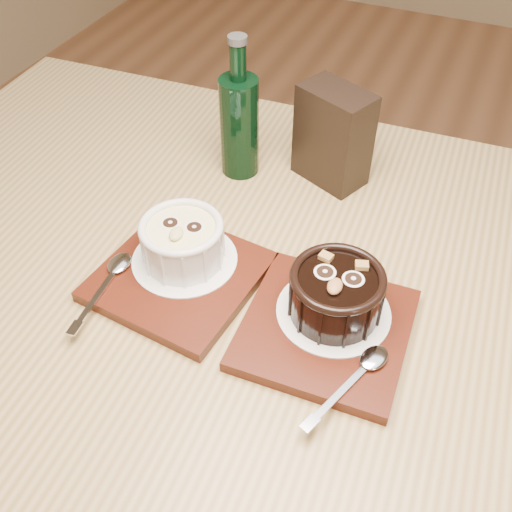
{
  "coord_description": "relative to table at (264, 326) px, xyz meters",
  "views": [
    {
      "loc": [
        -0.05,
        -0.69,
        1.29
      ],
      "look_at": [
        -0.25,
        -0.25,
        0.81
      ],
      "focal_mm": 42.0,
      "sensor_mm": 36.0,
      "label": 1
    }
  ],
  "objects": [
    {
      "name": "spoon_left",
      "position": [
        -0.16,
        -0.1,
        0.11
      ],
      "size": [
        0.04,
        0.14,
        0.01
      ],
      "primitive_type": null,
      "rotation": [
        0.0,
        0.0,
        0.09
      ],
      "color": "silver",
      "rests_on": "tray_left"
    },
    {
      "name": "tray_left",
      "position": [
        -0.1,
        -0.04,
        0.1
      ],
      "size": [
        0.2,
        0.2,
        0.01
      ],
      "primitive_type": "cube",
      "rotation": [
        0.0,
        0.0,
        -0.11
      ],
      "color": "#49180C",
      "rests_on": "table"
    },
    {
      "name": "green_bottle",
      "position": [
        -0.12,
        0.19,
        0.17
      ],
      "size": [
        0.06,
        0.06,
        0.21
      ],
      "color": "black",
      "rests_on": "table"
    },
    {
      "name": "spoon_right",
      "position": [
        0.14,
        -0.11,
        0.11
      ],
      "size": [
        0.07,
        0.13,
        0.01
      ],
      "primitive_type": null,
      "rotation": [
        0.0,
        0.0,
        -0.35
      ],
      "color": "silver",
      "rests_on": "tray_right"
    },
    {
      "name": "ramekin_white",
      "position": [
        -0.1,
        -0.02,
        0.14
      ],
      "size": [
        0.1,
        0.1,
        0.06
      ],
      "rotation": [
        0.0,
        0.0,
        0.15
      ],
      "color": "white",
      "rests_on": "doily_left"
    },
    {
      "name": "table",
      "position": [
        0.0,
        0.0,
        0.0
      ],
      "size": [
        1.23,
        0.85,
        0.75
      ],
      "rotation": [
        0.0,
        0.0,
        0.04
      ],
      "color": "olive",
      "rests_on": "ground"
    },
    {
      "name": "condiment_stand",
      "position": [
        0.01,
        0.23,
        0.16
      ],
      "size": [
        0.12,
        0.09,
        0.14
      ],
      "primitive_type": "cube",
      "rotation": [
        0.0,
        0.0,
        -0.41
      ],
      "color": "black",
      "rests_on": "table"
    },
    {
      "name": "doily_left",
      "position": [
        -0.1,
        -0.02,
        0.11
      ],
      "size": [
        0.13,
        0.13,
        0.0
      ],
      "primitive_type": "cylinder",
      "color": "white",
      "rests_on": "tray_left"
    },
    {
      "name": "ramekin_dark",
      "position": [
        0.1,
        -0.03,
        0.14
      ],
      "size": [
        0.11,
        0.11,
        0.06
      ],
      "rotation": [
        0.0,
        0.0,
        0.07
      ],
      "color": "black",
      "rests_on": "doily_right"
    },
    {
      "name": "ground",
      "position": [
        0.25,
        0.22,
        -0.66
      ],
      "size": [
        5.0,
        5.0,
        0.0
      ],
      "primitive_type": "plane",
      "color": "brown",
      "rests_on": "ground"
    },
    {
      "name": "tray_right",
      "position": [
        0.09,
        -0.05,
        0.1
      ],
      "size": [
        0.19,
        0.19,
        0.01
      ],
      "primitive_type": "cube",
      "rotation": [
        0.0,
        0.0,
        0.04
      ],
      "color": "#49180C",
      "rests_on": "table"
    },
    {
      "name": "doily_right",
      "position": [
        0.1,
        -0.03,
        0.11
      ],
      "size": [
        0.13,
        0.13,
        0.0
      ],
      "primitive_type": "cylinder",
      "color": "white",
      "rests_on": "tray_right"
    }
  ]
}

